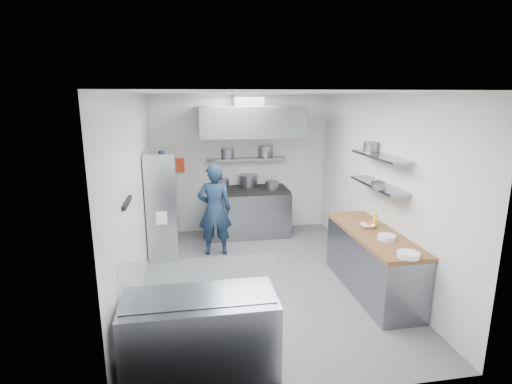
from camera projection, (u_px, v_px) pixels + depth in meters
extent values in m
plane|color=#505052|center=(263.00, 280.00, 6.14)|extent=(5.00, 5.00, 0.00)
plane|color=silver|center=(263.00, 93.00, 5.49)|extent=(5.00, 5.00, 0.00)
cube|color=white|center=(241.00, 164.00, 8.21)|extent=(3.60, 2.80, 0.02)
cube|color=white|center=(317.00, 258.00, 3.42)|extent=(3.60, 2.80, 0.02)
cube|color=white|center=(135.00, 197.00, 5.52)|extent=(2.80, 5.00, 0.02)
cube|color=white|center=(378.00, 187.00, 6.11)|extent=(2.80, 5.00, 0.02)
cube|color=gray|center=(248.00, 213.00, 8.07)|extent=(1.60, 0.80, 0.90)
cube|color=black|center=(248.00, 190.00, 7.96)|extent=(1.57, 0.78, 0.06)
cylinder|color=slate|center=(222.00, 184.00, 7.88)|extent=(0.29, 0.29, 0.20)
cylinder|color=slate|center=(248.00, 181.00, 8.13)|extent=(0.37, 0.37, 0.24)
cylinder|color=slate|center=(272.00, 185.00, 7.90)|extent=(0.27, 0.27, 0.16)
cube|color=gray|center=(246.00, 159.00, 8.05)|extent=(1.60, 0.30, 0.04)
cylinder|color=slate|center=(227.00, 153.00, 8.11)|extent=(0.27, 0.27, 0.18)
cylinder|color=slate|center=(265.00, 151.00, 8.28)|extent=(0.32, 0.32, 0.22)
cube|color=gray|center=(249.00, 121.00, 7.47)|extent=(1.90, 1.15, 0.55)
cube|color=slate|center=(248.00, 100.00, 7.60)|extent=(0.55, 0.55, 0.24)
cube|color=red|center=(179.00, 165.00, 7.95)|extent=(0.22, 0.10, 0.26)
imported|color=#14253C|center=(215.00, 210.00, 6.98)|extent=(0.62, 0.43, 1.63)
cube|color=silver|center=(163.00, 204.00, 6.97)|extent=(0.50, 0.90, 1.85)
cube|color=white|center=(162.00, 217.00, 6.64)|extent=(0.18, 0.22, 0.20)
cube|color=yellow|center=(162.00, 181.00, 7.00)|extent=(0.13, 0.17, 0.15)
cylinder|color=black|center=(162.00, 156.00, 6.52)|extent=(0.11, 0.11, 0.18)
cube|color=black|center=(127.00, 203.00, 4.63)|extent=(0.04, 0.55, 0.05)
cube|color=gray|center=(372.00, 263.00, 5.71)|extent=(0.62, 2.00, 0.84)
cube|color=brown|center=(374.00, 234.00, 5.61)|extent=(0.65, 2.04, 0.06)
cylinder|color=white|center=(408.00, 255.00, 4.70)|extent=(0.26, 0.26, 0.06)
cylinder|color=white|center=(387.00, 237.00, 5.29)|extent=(0.23, 0.23, 0.06)
cylinder|color=orange|center=(370.00, 223.00, 5.89)|extent=(0.16, 0.16, 0.06)
cylinder|color=yellow|center=(375.00, 220.00, 5.84)|extent=(0.06, 0.06, 0.18)
imported|color=white|center=(367.00, 226.00, 5.77)|extent=(0.27, 0.27, 0.05)
cube|color=gray|center=(378.00, 185.00, 5.77)|extent=(0.30, 1.30, 0.04)
cube|color=gray|center=(380.00, 156.00, 5.68)|extent=(0.30, 1.30, 0.04)
cylinder|color=slate|center=(378.00, 186.00, 5.41)|extent=(0.20, 0.20, 0.10)
cylinder|color=slate|center=(371.00, 146.00, 6.08)|extent=(0.23, 0.23, 0.14)
cube|color=gray|center=(201.00, 337.00, 3.96)|extent=(1.50, 0.70, 0.85)
cube|color=silver|center=(199.00, 282.00, 3.70)|extent=(1.47, 0.19, 0.42)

